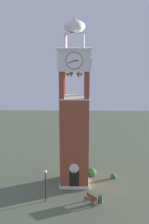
# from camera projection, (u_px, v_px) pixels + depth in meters

# --- Properties ---
(ground) EXTENTS (80.00, 80.00, 0.00)m
(ground) POSITION_uv_depth(u_px,v_px,m) (74.00, 183.00, 37.00)
(ground) COLOR #5B664C
(clock_tower) EXTENTS (3.86, 3.86, 19.04)m
(clock_tower) POSITION_uv_depth(u_px,v_px,m) (75.00, 120.00, 35.27)
(clock_tower) COLOR brown
(clock_tower) RESTS_ON ground
(park_bench) EXTENTS (1.36, 1.51, 0.95)m
(park_bench) POSITION_uv_depth(u_px,v_px,m) (91.00, 199.00, 32.11)
(park_bench) COLOR brown
(park_bench) RESTS_ON ground
(lamp_post) EXTENTS (0.36, 0.36, 3.54)m
(lamp_post) POSITION_uv_depth(u_px,v_px,m) (45.00, 179.00, 32.18)
(lamp_post) COLOR black
(lamp_post) RESTS_ON ground
(trash_bin) EXTENTS (0.52, 0.52, 0.80)m
(trash_bin) POSITION_uv_depth(u_px,v_px,m) (100.00, 199.00, 32.36)
(trash_bin) COLOR #38513D
(trash_bin) RESTS_ON ground
(shrub_near_entry) EXTENTS (0.76, 0.76, 0.61)m
(shrub_near_entry) POSITION_uv_depth(u_px,v_px,m) (113.00, 176.00, 38.10)
(shrub_near_entry) COLOR #336638
(shrub_near_entry) RESTS_ON ground
(shrub_left_of_tower) EXTENTS (1.25, 1.25, 0.99)m
(shrub_left_of_tower) POSITION_uv_depth(u_px,v_px,m) (92.00, 172.00, 38.74)
(shrub_left_of_tower) COLOR #336638
(shrub_left_of_tower) RESTS_ON ground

